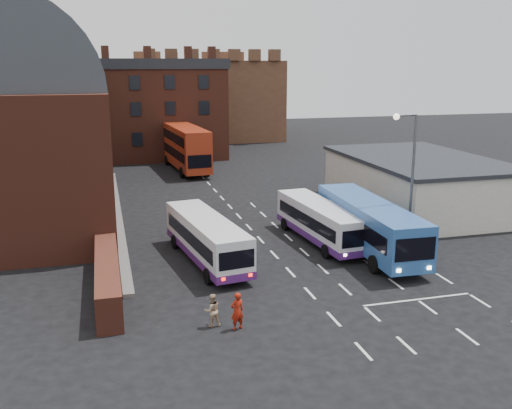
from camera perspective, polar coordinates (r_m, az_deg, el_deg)
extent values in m
plane|color=black|center=(31.06, 4.89, -8.29)|extent=(180.00, 180.00, 0.00)
cube|color=#602B1E|center=(48.72, -21.57, 5.07)|extent=(12.00, 28.00, 10.00)
cylinder|color=#1E2328|center=(48.28, -22.11, 10.93)|extent=(12.00, 26.00, 12.00)
cube|color=#602B1E|center=(30.91, -14.63, -7.03)|extent=(1.20, 10.00, 1.80)
cube|color=beige|center=(48.97, 15.93, 1.99)|extent=(10.00, 16.00, 4.00)
cube|color=#282B30|center=(48.59, 16.09, 4.41)|extent=(10.40, 16.40, 0.30)
cube|color=brown|center=(73.31, -12.13, 8.83)|extent=(22.00, 10.00, 11.00)
cube|color=brown|center=(94.48, -5.49, 10.48)|extent=(22.00, 22.00, 12.00)
cube|color=silver|center=(34.48, -4.97, -3.21)|extent=(3.65, 10.15, 2.26)
cube|color=black|center=(34.44, -4.98, -2.99)|extent=(3.54, 8.97, 0.81)
cylinder|color=black|center=(37.40, -8.12, -3.72)|extent=(0.38, 0.93, 0.90)
cylinder|color=black|center=(31.36, -4.84, -7.18)|extent=(0.38, 0.93, 0.90)
cylinder|color=black|center=(38.02, -4.84, -3.33)|extent=(0.38, 0.93, 0.90)
cylinder|color=black|center=(32.09, -0.99, -6.62)|extent=(0.38, 0.93, 0.90)
cube|color=silver|center=(38.28, 6.43, -1.55)|extent=(3.01, 9.84, 2.20)
cube|color=black|center=(38.25, 6.44, -1.36)|extent=(2.97, 8.65, 0.79)
cylinder|color=black|center=(36.52, 10.09, -4.26)|extent=(0.32, 0.90, 0.88)
cylinder|color=black|center=(42.01, 5.66, -1.68)|extent=(0.32, 0.90, 0.88)
cylinder|color=black|center=(35.50, 6.99, -4.68)|extent=(0.32, 0.90, 0.88)
cylinder|color=black|center=(41.13, 2.89, -1.97)|extent=(0.32, 0.90, 0.88)
cube|color=#2B589D|center=(36.83, 11.24, -1.84)|extent=(3.00, 11.80, 2.67)
cube|color=black|center=(36.79, 11.25, -1.60)|extent=(3.02, 10.60, 0.96)
cylinder|color=black|center=(34.66, 15.71, -5.43)|extent=(0.33, 1.07, 1.07)
cylinder|color=black|center=(41.37, 10.44, -1.96)|extent=(0.33, 1.07, 1.07)
cylinder|color=black|center=(33.48, 11.70, -5.88)|extent=(0.33, 1.07, 1.07)
cylinder|color=black|center=(40.38, 6.98, -2.23)|extent=(0.33, 1.07, 1.07)
cube|color=#9E2D14|center=(63.85, -7.02, 5.80)|extent=(3.73, 12.45, 4.35)
cube|color=black|center=(63.94, -7.00, 5.26)|extent=(3.70, 11.26, 1.00)
cylinder|color=black|center=(60.78, -4.86, 3.36)|extent=(0.40, 1.14, 1.12)
cylinder|color=black|center=(68.68, -6.64, 4.55)|extent=(0.40, 1.14, 1.12)
cylinder|color=black|center=(60.15, -7.43, 3.18)|extent=(0.40, 1.14, 1.12)
cylinder|color=black|center=(68.12, -8.93, 4.40)|extent=(0.40, 1.14, 1.12)
cylinder|color=#525357|center=(37.10, 15.33, 1.96)|extent=(0.17, 0.17, 8.66)
cylinder|color=#525357|center=(36.00, 14.83, 8.62)|extent=(1.51, 0.34, 0.11)
sphere|color=#FFF2CC|center=(35.53, 13.86, 8.52)|extent=(0.39, 0.39, 0.39)
imported|color=maroon|center=(26.13, -1.90, -10.59)|extent=(0.74, 0.59, 1.77)
imported|color=tan|center=(26.50, -4.41, -10.49)|extent=(0.82, 0.67, 1.57)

